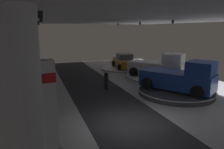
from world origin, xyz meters
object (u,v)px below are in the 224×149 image
object	(u,v)px
pickup_truck_far_right	(159,67)
display_car_deep_left	(16,67)
display_platform_deep_right	(124,69)
visitor_walking_near	(106,79)
column_left	(20,106)
display_platform_mid_right	(176,92)
display_platform_far_right	(155,77)
brand_sign_pylon	(41,109)
pickup_truck_mid_right	(181,78)
display_car_deep_right	(124,61)
display_platform_deep_left	(17,75)

from	to	relation	value
pickup_truck_far_right	display_car_deep_left	distance (m)	14.47
display_car_deep_left	display_platform_deep_right	bearing A→B (deg)	-1.16
visitor_walking_near	display_platform_deep_right	bearing A→B (deg)	57.14
column_left	display_platform_mid_right	xyz separation A→B (m)	(10.36, 6.75, -2.54)
column_left	display_platform_far_right	xyz separation A→B (m)	(11.61, 11.73, -2.58)
brand_sign_pylon	pickup_truck_far_right	xyz separation A→B (m)	(11.24, 9.75, -0.72)
pickup_truck_mid_right	display_platform_deep_right	size ratio (longest dim) A/B	1.00
column_left	brand_sign_pylon	size ratio (longest dim) A/B	1.45
column_left	display_car_deep_right	xyz separation A→B (m)	(10.52, 17.08, -1.72)
display_platform_far_right	display_car_deep_left	bearing A→B (deg)	156.62
display_car_deep_left	visitor_walking_near	bearing A→B (deg)	-46.09
display_platform_mid_right	visitor_walking_near	distance (m)	5.54
display_car_deep_right	display_platform_deep_left	size ratio (longest dim) A/B	0.78
pickup_truck_mid_right	display_platform_far_right	bearing A→B (deg)	78.38
column_left	display_platform_deep_left	world-z (taller)	column_left
pickup_truck_mid_right	display_platform_far_right	size ratio (longest dim) A/B	0.94
pickup_truck_far_right	display_car_deep_left	world-z (taller)	pickup_truck_far_right
column_left	brand_sign_pylon	world-z (taller)	column_left
column_left	display_platform_deep_left	size ratio (longest dim) A/B	0.97
brand_sign_pylon	display_platform_far_right	world-z (taller)	brand_sign_pylon
brand_sign_pylon	display_platform_far_right	xyz separation A→B (m)	(11.04, 10.00, -1.80)
display_platform_far_right	display_car_deep_left	distance (m)	14.20
display_platform_mid_right	display_platform_deep_left	bearing A→B (deg)	137.95
display_platform_mid_right	display_platform_deep_left	xyz separation A→B (m)	(-11.74, 10.59, -0.05)
brand_sign_pylon	display_platform_mid_right	size ratio (longest dim) A/B	0.67
display_platform_deep_right	display_car_deep_right	size ratio (longest dim) A/B	1.27
brand_sign_pylon	pickup_truck_mid_right	xyz separation A→B (m)	(9.96, 4.75, -0.66)
column_left	brand_sign_pylon	xyz separation A→B (m)	(0.57, 1.73, -0.78)
brand_sign_pylon	display_car_deep_left	xyz separation A→B (m)	(-1.97, 15.62, -0.93)
display_car_deep_left	visitor_walking_near	distance (m)	10.43
display_platform_mid_right	display_platform_deep_right	bearing A→B (deg)	89.11
display_platform_mid_right	display_platform_deep_left	distance (m)	15.81
display_platform_deep_left	visitor_walking_near	xyz separation A→B (m)	(7.20, -7.49, 0.75)
pickup_truck_mid_right	display_car_deep_right	distance (m)	10.61
brand_sign_pylon	visitor_walking_near	world-z (taller)	brand_sign_pylon
display_car_deep_right	display_car_deep_left	xyz separation A→B (m)	(-11.92, 0.27, 0.01)
display_platform_mid_right	display_car_deep_left	world-z (taller)	display_car_deep_left
pickup_truck_far_right	display_platform_deep_right	bearing A→B (deg)	102.91
display_car_deep_right	pickup_truck_far_right	size ratio (longest dim) A/B	0.81
brand_sign_pylon	display_platform_deep_right	size ratio (longest dim) A/B	0.68
display_platform_far_right	display_platform_mid_right	bearing A→B (deg)	-104.09
display_platform_deep_right	display_car_deep_right	xyz separation A→B (m)	(-0.00, -0.03, 0.88)
display_platform_deep_left	brand_sign_pylon	bearing A→B (deg)	-82.89
pickup_truck_far_right	display_platform_deep_left	distance (m)	14.48
brand_sign_pylon	display_car_deep_right	world-z (taller)	brand_sign_pylon
display_platform_deep_right	display_car_deep_right	world-z (taller)	display_car_deep_right
pickup_truck_mid_right	display_platform_deep_right	xyz separation A→B (m)	(-0.01, 10.64, -1.16)
pickup_truck_mid_right	display_platform_far_right	world-z (taller)	pickup_truck_mid_right
display_platform_far_right	pickup_truck_far_right	size ratio (longest dim) A/B	1.10
pickup_truck_mid_right	display_car_deep_left	xyz separation A→B (m)	(-11.93, 10.88, -0.27)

